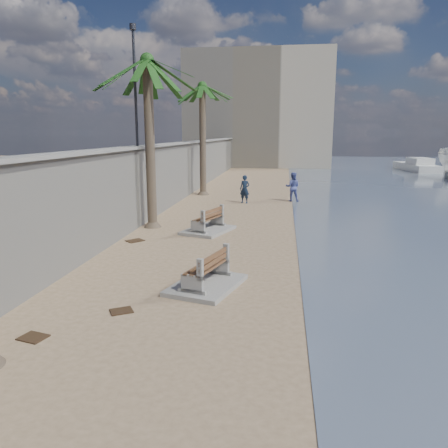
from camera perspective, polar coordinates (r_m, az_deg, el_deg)
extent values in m
plane|color=#9A7C5E|center=(8.40, -3.24, -18.06)|extent=(140.00, 140.00, 0.00)
cube|color=gray|center=(28.05, -5.97, 6.75)|extent=(0.45, 70.00, 3.50)
cube|color=gray|center=(27.95, -6.05, 10.43)|extent=(0.80, 70.00, 0.12)
cube|color=#B7AA93|center=(59.32, 4.59, 14.48)|extent=(18.00, 12.00, 14.00)
cube|color=gray|center=(12.19, -2.29, -7.96)|extent=(2.15, 2.66, 0.13)
cube|color=gray|center=(18.87, -2.10, -0.82)|extent=(2.29, 2.76, 0.13)
cylinder|color=brown|center=(19.64, -9.64, 9.93)|extent=(0.42, 0.42, 7.20)
cylinder|color=brown|center=(30.04, -2.79, 10.69)|extent=(0.44, 0.44, 7.23)
cylinder|color=#2D2D33|center=(20.32, -11.52, 17.01)|extent=(0.12, 0.12, 5.00)
cylinder|color=#2D2D33|center=(20.71, -11.83, 23.90)|extent=(0.28, 0.28, 0.25)
imported|color=#142137|center=(26.52, 2.72, 4.83)|extent=(0.81, 0.66, 1.95)
imported|color=#4F5AA4|center=(27.51, 8.97, 5.01)|extent=(1.02, 0.82, 2.00)
cube|color=#382616|center=(10.18, -23.67, -13.41)|extent=(0.63, 0.55, 0.03)
cube|color=#382616|center=(17.60, -11.55, -2.15)|extent=(0.80, 0.81, 0.03)
cube|color=#382616|center=(10.91, -13.26, -10.99)|extent=(0.66, 0.62, 0.03)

